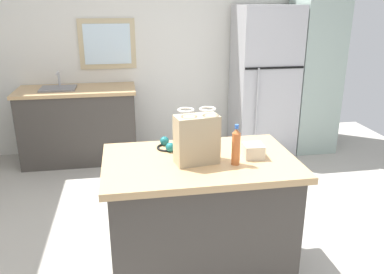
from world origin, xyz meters
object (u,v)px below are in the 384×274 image
kitchen_island (199,219)px  ear_defenders (167,145)px  refrigerator (264,81)px  tall_cabinet (314,64)px  bottle (236,147)px  small_box (253,151)px  shopping_bag (197,139)px

kitchen_island → ear_defenders: bearing=128.5°
refrigerator → tall_cabinet: bearing=0.0°
kitchen_island → bottle: (0.20, -0.12, 0.56)m
small_box → bottle: 0.19m
refrigerator → ear_defenders: refrigerator is taller
kitchen_island → tall_cabinet: tall_cabinet is taller
refrigerator → small_box: refrigerator is taller
small_box → tall_cabinet: bearing=56.5°
refrigerator → shopping_bag: 2.73m
refrigerator → tall_cabinet: 0.68m
kitchen_island → ear_defenders: 0.55m
ear_defenders → small_box: bearing=-26.0°
kitchen_island → shopping_bag: (-0.03, -0.05, 0.60)m
tall_cabinet → bottle: bearing=-124.9°
bottle → small_box: bearing=32.4°
tall_cabinet → ear_defenders: 2.99m
ear_defenders → refrigerator: bearing=55.4°
shopping_bag → bottle: size_ratio=1.36×
small_box → kitchen_island: bearing=175.4°
tall_cabinet → small_box: (-1.57, -2.38, -0.17)m
refrigerator → small_box: bearing=-111.2°
tall_cabinet → ear_defenders: size_ratio=11.25×
shopping_bag → bottle: 0.25m
refrigerator → shopping_bag: (-1.30, -2.40, 0.14)m
bottle → ear_defenders: bearing=137.7°
kitchen_island → small_box: 0.60m
small_box → bottle: bearing=-147.6°
refrigerator → ear_defenders: bearing=-124.6°
small_box → ear_defenders: small_box is taller
kitchen_island → tall_cabinet: (1.92, 2.35, 0.66)m
shopping_bag → bottle: (0.24, -0.07, -0.04)m
tall_cabinet → small_box: bearing=-123.5°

